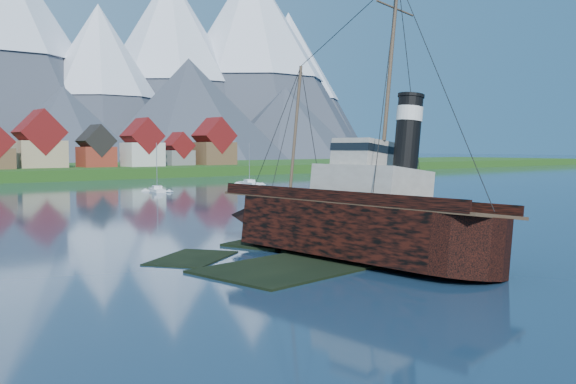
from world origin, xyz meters
TOP-DOWN VIEW (x-y plane):
  - ground at (0.00, 0.00)m, footprint 1400.00×1400.00m
  - shoal at (1.78, 2.15)m, footprint 31.71×21.24m
  - tugboat_wreck at (1.31, -0.29)m, footprint 7.01×30.20m
  - sailboat_d at (25.14, 78.89)m, footprint 3.82×7.85m
  - sailboat_e at (54.31, 87.74)m, footprint 4.36×9.38m

SIDE VIEW (x-z plane):
  - shoal at x=1.78m, z-range -0.92..0.22m
  - ground at x=0.00m, z-range 0.00..0.00m
  - sailboat_e at x=54.31m, z-range -5.05..5.51m
  - sailboat_d at x=25.14m, z-range -4.96..5.44m
  - tugboat_wreck at x=1.31m, z-range -8.96..14.97m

